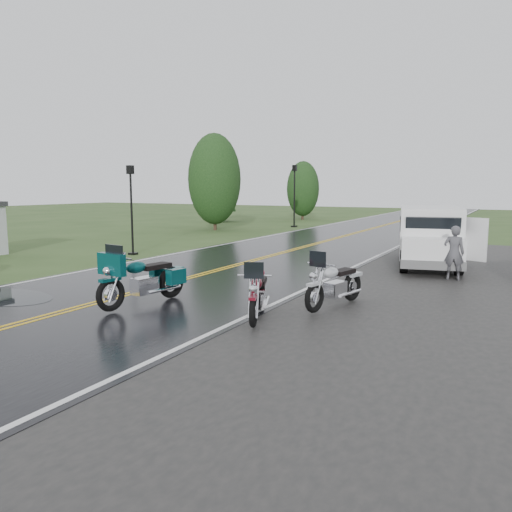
% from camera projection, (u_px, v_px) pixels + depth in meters
% --- Properties ---
extents(ground, '(120.00, 120.00, 0.00)m').
position_uv_depth(ground, '(122.00, 297.00, 12.66)').
color(ground, '#2D471E').
rests_on(ground, ground).
extents(road, '(8.00, 100.00, 0.04)m').
position_uv_depth(road, '(286.00, 252.00, 21.40)').
color(road, black).
rests_on(road, ground).
extents(motorcycle_red, '(1.51, 2.26, 1.26)m').
position_uv_depth(motorcycle_red, '(253.00, 299.00, 9.66)').
color(motorcycle_red, '#540914').
rests_on(motorcycle_red, ground).
extents(motorcycle_teal, '(1.26, 2.61, 1.48)m').
position_uv_depth(motorcycle_teal, '(110.00, 281.00, 10.87)').
color(motorcycle_teal, '#053B3D').
rests_on(motorcycle_teal, ground).
extents(motorcycle_silver, '(1.27, 2.37, 1.33)m').
position_uv_depth(motorcycle_silver, '(315.00, 286.00, 10.78)').
color(motorcycle_silver, '#AAAEB2').
rests_on(motorcycle_silver, ground).
extents(van_white, '(3.14, 5.75, 2.14)m').
position_uv_depth(van_white, '(405.00, 241.00, 16.01)').
color(van_white, white).
rests_on(van_white, ground).
extents(person_at_van, '(0.64, 0.46, 1.63)m').
position_uv_depth(person_at_van, '(454.00, 254.00, 14.81)').
color(person_at_van, '#49494E').
rests_on(person_at_van, ground).
extents(lamp_post_near_left, '(0.32, 0.32, 3.70)m').
position_uv_depth(lamp_post_near_left, '(132.00, 210.00, 20.46)').
color(lamp_post_near_left, black).
rests_on(lamp_post_near_left, ground).
extents(lamp_post_far_left, '(0.37, 0.37, 4.36)m').
position_uv_depth(lamp_post_far_left, '(294.00, 196.00, 34.79)').
color(lamp_post_far_left, black).
rests_on(lamp_post_far_left, ground).
extents(tree_left_mid, '(3.41, 3.41, 5.33)m').
position_uv_depth(tree_left_mid, '(215.00, 189.00, 32.29)').
color(tree_left_mid, '#1E3D19').
rests_on(tree_left_mid, ground).
extents(tree_left_far, '(2.79, 2.79, 4.29)m').
position_uv_depth(tree_left_far, '(303.00, 195.00, 43.01)').
color(tree_left_far, '#1E3D19').
rests_on(tree_left_far, ground).
extents(pine_left_far, '(2.31, 2.31, 4.81)m').
position_uv_depth(pine_left_far, '(222.00, 192.00, 40.42)').
color(pine_left_far, '#1E3D19').
rests_on(pine_left_far, ground).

